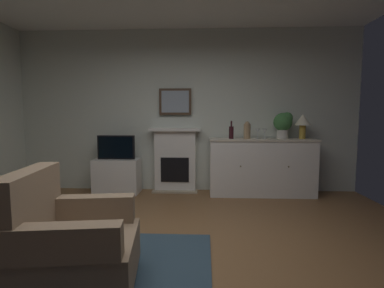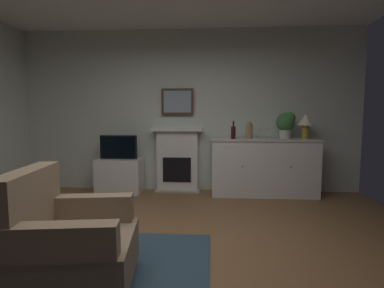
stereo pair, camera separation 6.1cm
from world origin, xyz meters
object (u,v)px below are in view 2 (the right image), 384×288
Objects in this scene: fireplace_unit at (177,160)px; armchair at (68,242)px; wine_glass_center at (267,131)px; framed_picture at (177,102)px; tv_set at (119,147)px; potted_plant_small at (286,123)px; table_lamp at (306,122)px; wine_glass_left at (260,131)px; tv_cabinet at (120,176)px; vase_decorative at (249,130)px; sideboard_cabinet at (264,167)px; wine_bottle at (233,132)px.

armchair is at bearing -98.92° from fireplace_unit.
fireplace_unit and wine_glass_center have the same top height.
framed_picture is 1.26m from tv_set.
potted_plant_small is (1.80, -0.18, -0.36)m from framed_picture.
wine_glass_center is 0.27× the size of tv_set.
fireplace_unit is at bearing 10.77° from tv_set.
table_lamp is 2.42× the size of wine_glass_left.
wine_glass_center is 2.57m from tv_cabinet.
armchair is (-1.65, -2.71, -0.69)m from vase_decorative.
wine_glass_left is at bearing 3.01° from vase_decorative.
framed_picture reaches higher than tv_set.
sideboard_cabinet is 5.94× the size of wine_bottle.
vase_decorative is (-0.25, -0.05, 0.61)m from sideboard_cabinet.
wine_glass_left reaches higher than tv_cabinet.
tv_cabinet is at bearing 178.26° from wine_glass_center.
potted_plant_small is at bearing -5.64° from framed_picture.
sideboard_cabinet is at bearing 25.87° from wine_glass_left.
sideboard_cabinet is at bearing 113.07° from wine_glass_center.
fireplace_unit is 1.08m from wine_bottle.
vase_decorative is 0.62m from potted_plant_small.
fireplace_unit is 6.67× the size of wine_glass_left.
tv_cabinet is (-2.17, 0.06, -0.78)m from vase_decorative.
wine_bottle is 0.87m from potted_plant_small.
tv_cabinet is at bearing 90.00° from tv_set.
vase_decorative is at bearing 58.58° from armchair.
tv_set is (-2.45, 0.05, -0.28)m from wine_glass_center.
tv_set is at bearing 178.96° from wine_bottle.
fireplace_unit is 6.67× the size of wine_glass_center.
table_lamp is 0.75m from wine_glass_left.
wine_bottle is 1.76× the size of wine_glass_center.
wine_bottle is (-0.51, -0.04, 0.57)m from sideboard_cabinet.
tv_set is at bearing -179.81° from sideboard_cabinet.
wine_bottle is at bearing -179.73° from wine_glass_left.
wine_glass_center is (-0.62, -0.06, -0.16)m from table_lamp.
wine_bottle reaches higher than tv_set.
wine_bottle reaches higher than fireplace_unit.
vase_decorative is (-0.28, 0.01, 0.02)m from wine_glass_center.
wine_glass_center is at bearing 54.38° from armchair.
wine_glass_left is 2.46m from tv_cabinet.
tv_cabinet is at bearing -167.99° from framed_picture.
wine_bottle is 0.53m from wine_glass_center.
wine_bottle is at bearing -1.74° from tv_cabinet.
vase_decorative is at bearing -12.87° from framed_picture.
wine_glass_center is 3.39m from armchair.
table_lamp is 1.17m from wine_bottle.
potted_plant_small is (0.43, 0.09, 0.13)m from wine_glass_left.
wine_bottle is at bearing 178.44° from vase_decorative.
sideboard_cabinet is 0.99m from table_lamp.
wine_glass_center reaches higher than sideboard_cabinet.
sideboard_cabinet is 0.66m from vase_decorative.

